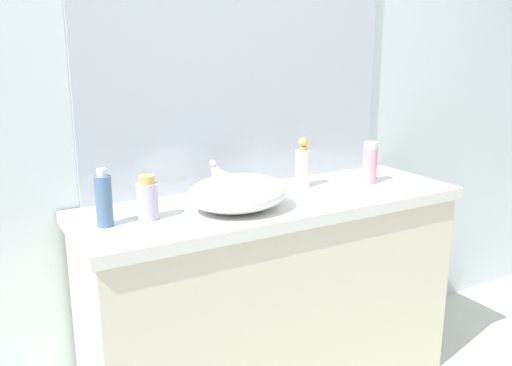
% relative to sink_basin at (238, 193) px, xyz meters
% --- Properties ---
extents(bathroom_wall_rear, '(6.00, 0.06, 2.60)m').
position_rel_sink_basin_xyz_m(bathroom_wall_rear, '(0.10, 0.35, 0.38)').
color(bathroom_wall_rear, silver).
rests_on(bathroom_wall_rear, ground).
extents(vanity_counter, '(1.54, 0.51, 0.85)m').
position_rel_sink_basin_xyz_m(vanity_counter, '(0.19, 0.06, -0.49)').
color(vanity_counter, beige).
rests_on(vanity_counter, ground).
extents(wall_mirror_panel, '(1.37, 0.01, 1.14)m').
position_rel_sink_basin_xyz_m(wall_mirror_panel, '(0.19, 0.31, 0.51)').
color(wall_mirror_panel, '#B2BCC6').
rests_on(wall_mirror_panel, vanity_counter).
extents(sink_basin, '(0.38, 0.31, 0.13)m').
position_rel_sink_basin_xyz_m(sink_basin, '(0.00, 0.00, 0.00)').
color(sink_basin, white).
rests_on(sink_basin, vanity_counter).
extents(faucet, '(0.03, 0.12, 0.15)m').
position_rel_sink_basin_xyz_m(faucet, '(-0.00, 0.17, 0.02)').
color(faucet, silver).
rests_on(faucet, vanity_counter).
extents(soap_dispenser, '(0.06, 0.06, 0.21)m').
position_rel_sink_basin_xyz_m(soap_dispenser, '(0.39, 0.15, 0.03)').
color(soap_dispenser, white).
rests_on(soap_dispenser, vanity_counter).
extents(lotion_bottle, '(0.06, 0.06, 0.18)m').
position_rel_sink_basin_xyz_m(lotion_bottle, '(0.67, 0.06, 0.02)').
color(lotion_bottle, pink).
rests_on(lotion_bottle, vanity_counter).
extents(perfume_bottle, '(0.05, 0.05, 0.19)m').
position_rel_sink_basin_xyz_m(perfume_bottle, '(-0.47, 0.06, 0.03)').
color(perfume_bottle, '#4E7097').
rests_on(perfume_bottle, vanity_counter).
extents(spray_can, '(0.07, 0.07, 0.15)m').
position_rel_sink_basin_xyz_m(spray_can, '(-0.32, 0.06, 0.01)').
color(spray_can, silver).
rests_on(spray_can, vanity_counter).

